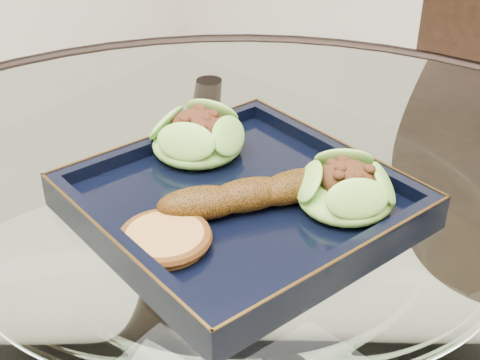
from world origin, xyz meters
The scene contains 5 objects.
navy_plate centered at (-0.04, 0.05, 0.77)m, with size 0.27×0.27×0.02m, color black.
lettuce_wrap_left centered at (-0.13, 0.09, 0.80)m, with size 0.09×0.09×0.03m, color #4E922A.
lettuce_wrap_right centered at (0.05, 0.10, 0.80)m, with size 0.09×0.09×0.03m, color #61A32F.
roasted_plantain centered at (-0.02, 0.04, 0.80)m, with size 0.16×0.03×0.03m, color #553009.
crumb_patty centered at (-0.04, -0.05, 0.79)m, with size 0.07×0.07×0.01m, color #B17A3B.
Camera 1 is at (0.29, -0.36, 1.12)m, focal length 50.00 mm.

